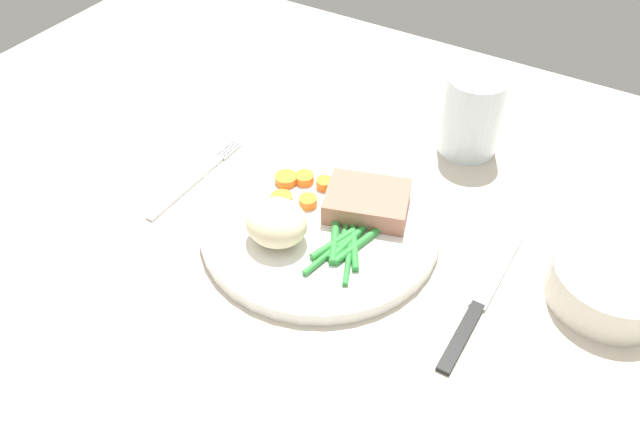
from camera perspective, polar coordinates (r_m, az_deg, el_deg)
The scene contains 10 objects.
dining_table at distance 73.47cm, azimuth -1.04°, elevation -0.73°, with size 120.00×90.00×2.00cm.
dinner_plate at distance 70.42cm, azimuth 0.00°, elevation -1.07°, with size 26.13×26.13×1.60cm, color white.
meat_portion at distance 70.46cm, azimuth 4.19°, elevation 1.10°, with size 8.88×6.87×2.49cm, color #A86B56.
mashed_potatoes at distance 66.38cm, azimuth -3.84°, elevation -0.83°, with size 6.63×6.02×4.61cm, color beige.
carrot_slices at distance 73.18cm, azimuth -1.89°, elevation 2.29°, with size 6.71×6.90×1.04cm.
green_beans at distance 66.86cm, azimuth 2.33°, elevation -2.68°, with size 6.10×10.98×0.86cm.
fork at distance 78.69cm, azimuth -10.94°, elevation 3.03°, with size 1.44×16.60×0.40cm.
knife at distance 66.09cm, azimuth 14.05°, elevation -7.39°, with size 1.70×20.50×0.64cm.
water_glass at distance 81.88cm, azimuth 13.19°, elevation 8.08°, with size 7.31×7.31×10.27cm.
salad_bowl at distance 68.71cm, azimuth 24.31°, elevation -5.63°, with size 11.60×11.60×4.18cm.
Camera 1 is at (28.49, -44.81, 51.78)cm, focal length 36.19 mm.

